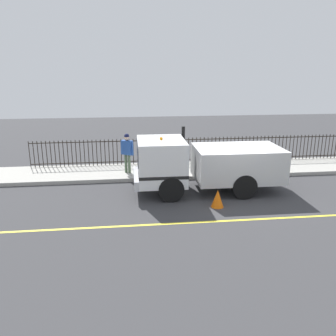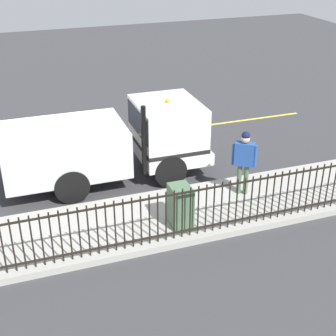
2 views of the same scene
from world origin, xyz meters
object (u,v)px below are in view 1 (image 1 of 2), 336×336
(work_truck, at_px, (199,162))
(traffic_cone, at_px, (218,198))
(utility_cabinet, at_px, (171,155))
(worker_standing, at_px, (127,149))

(work_truck, xyz_separation_m, traffic_cone, (-1.72, -0.34, -0.90))
(work_truck, height_order, utility_cabinet, work_truck)
(worker_standing, height_order, traffic_cone, worker_standing)
(utility_cabinet, distance_m, traffic_cone, 5.12)
(work_truck, bearing_deg, utility_cabinet, 12.37)
(work_truck, bearing_deg, worker_standing, 50.46)
(utility_cabinet, xyz_separation_m, traffic_cone, (-5.00, -1.03, -0.37))
(utility_cabinet, bearing_deg, worker_standing, 112.85)
(work_truck, distance_m, worker_standing, 3.70)
(traffic_cone, bearing_deg, worker_standing, 37.76)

